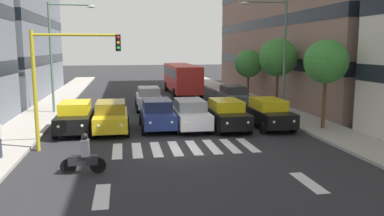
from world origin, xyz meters
TOP-DOWN VIEW (x-y plane):
  - ground_plane at (0.00, 0.00)m, footprint 180.00×180.00m
  - sidewalk_left at (-8.56, 0.00)m, footprint 2.81×90.00m
  - crosswalk_markings at (0.00, 0.00)m, footprint 6.75×2.80m
  - lane_arrow_0 at (-3.58, 5.50)m, footprint 0.50×2.20m
  - lane_arrow_1 at (3.58, 5.50)m, footprint 0.50×2.20m
  - car_0 at (-5.67, -3.73)m, footprint 2.02×4.44m
  - car_1 at (-3.11, -3.83)m, footprint 2.02×4.44m
  - car_2 at (-1.03, -4.24)m, footprint 2.02×4.44m
  - car_3 at (0.87, -4.63)m, footprint 2.02×4.44m
  - car_4 at (3.53, -4.26)m, footprint 2.02×4.44m
  - car_5 at (5.51, -4.48)m, footprint 2.02×4.44m
  - car_row2_0 at (0.88, -11.95)m, footprint 2.02×4.44m
  - car_row2_1 at (-5.86, -11.84)m, footprint 2.02×4.44m
  - bus_behind_traffic at (-3.11, -21.35)m, footprint 2.78×10.50m
  - motorcycle_with_rider at (4.34, 3.07)m, footprint 1.70×0.37m
  - traffic_light_gantry at (5.64, -0.69)m, footprint 3.98×0.36m
  - street_lamp_left at (-7.25, -6.51)m, footprint 3.16×0.28m
  - street_lamp_right at (7.24, -11.04)m, footprint 3.24×0.28m
  - street_tree_0 at (-8.48, -2.48)m, footprint 2.48×2.48m
  - street_tree_1 at (-8.44, -9.27)m, footprint 2.77×2.77m
  - street_tree_2 at (-8.48, -16.12)m, footprint 2.50×2.50m

SIDE VIEW (x-z plane):
  - ground_plane at x=0.00m, z-range 0.00..0.00m
  - crosswalk_markings at x=0.00m, z-range 0.00..0.01m
  - lane_arrow_0 at x=-3.58m, z-range 0.00..0.01m
  - lane_arrow_1 at x=3.58m, z-range 0.00..0.01m
  - sidewalk_left at x=-8.56m, z-range 0.00..0.15m
  - motorcycle_with_rider at x=4.34m, z-range -0.14..1.43m
  - car_0 at x=-5.67m, z-range 0.03..1.75m
  - car_1 at x=-3.11m, z-range 0.03..1.75m
  - car_2 at x=-1.03m, z-range 0.03..1.75m
  - car_3 at x=0.87m, z-range 0.03..1.75m
  - car_4 at x=3.53m, z-range 0.03..1.75m
  - car_5 at x=5.51m, z-range 0.03..1.75m
  - car_row2_0 at x=0.88m, z-range 0.03..1.75m
  - car_row2_1 at x=-5.86m, z-range 0.03..1.75m
  - bus_behind_traffic at x=-3.11m, z-range 0.36..3.36m
  - street_tree_2 at x=-8.48m, z-range 1.09..5.48m
  - traffic_light_gantry at x=5.64m, z-range 0.92..6.42m
  - street_tree_0 at x=-8.48m, z-range 1.41..6.45m
  - street_tree_1 at x=-8.44m, z-range 1.38..6.64m
  - street_lamp_left at x=-7.25m, z-range 0.99..8.60m
  - street_lamp_right at x=7.24m, z-range 1.00..8.69m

